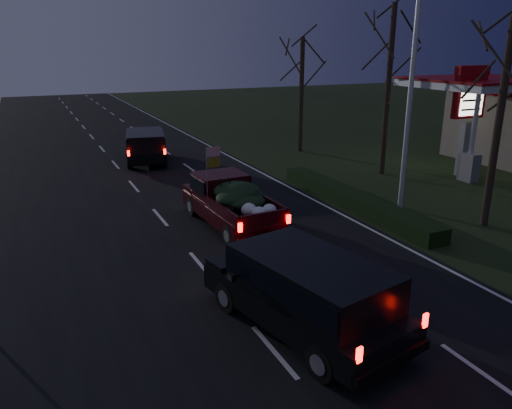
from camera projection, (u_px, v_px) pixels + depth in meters
name	position (u px, v px, depth m)	size (l,w,h in m)	color
ground	(201.00, 266.00, 15.48)	(120.00, 120.00, 0.00)	black
road_asphalt	(201.00, 266.00, 15.48)	(14.00, 120.00, 0.02)	black
hedge_row	(353.00, 200.00, 21.10)	(1.00, 10.00, 0.60)	black
light_pole	(412.00, 74.00, 19.33)	(0.50, 0.90, 9.16)	silver
gas_price_pylon	(469.00, 103.00, 25.05)	(2.00, 0.41, 5.57)	gray
gas_canopy	(483.00, 88.00, 26.54)	(7.10, 6.10, 4.88)	silver
bare_tree_near	(506.00, 73.00, 17.31)	(3.60, 3.60, 7.50)	black
bare_tree_mid	(391.00, 49.00, 24.59)	(3.60, 3.60, 8.50)	black
bare_tree_far	(302.00, 67.00, 30.57)	(3.60, 3.60, 7.00)	black
pickup_truck	(230.00, 199.00, 18.69)	(2.22, 5.31, 2.74)	#34070C
lead_suv	(145.00, 143.00, 28.81)	(3.06, 5.38, 1.46)	black
rear_suv	(307.00, 287.00, 11.64)	(3.29, 5.69, 1.54)	black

